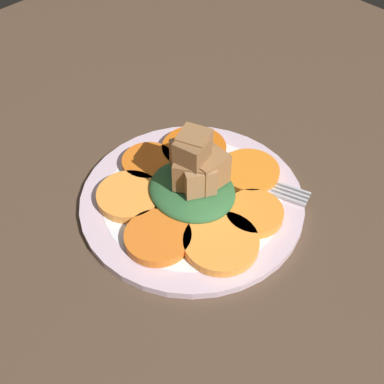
{
  "coord_description": "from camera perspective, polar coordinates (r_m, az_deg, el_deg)",
  "views": [
    {
      "loc": [
        -31.38,
        31.47,
        51.38
      ],
      "look_at": [
        0.0,
        0.0,
        4.1
      ],
      "focal_mm": 50.0,
      "sensor_mm": 36.0,
      "label": 1
    }
  ],
  "objects": [
    {
      "name": "carrot_slice_6",
      "position": [
        0.69,
        -4.67,
        3.17
      ],
      "size": [
        6.79,
        6.79,
        1.14
      ],
      "primitive_type": "cylinder",
      "color": "orange",
      "rests_on": "plate"
    },
    {
      "name": "fork",
      "position": [
        0.68,
        5.55,
        1.51
      ],
      "size": [
        17.55,
        7.34,
        0.4
      ],
      "rotation": [
        0.0,
        0.0,
        0.32
      ],
      "color": "#B2B2B7",
      "rests_on": "plate"
    },
    {
      "name": "carrot_slice_3",
      "position": [
        0.64,
        6.66,
        -2.25
      ],
      "size": [
        6.91,
        6.91,
        1.14
      ],
      "primitive_type": "cylinder",
      "color": "orange",
      "rests_on": "plate"
    },
    {
      "name": "table_slab",
      "position": [
        0.67,
        0.0,
        -1.81
      ],
      "size": [
        120.0,
        120.0,
        2.0
      ],
      "primitive_type": "cube",
      "color": "#4C3828",
      "rests_on": "ground"
    },
    {
      "name": "plate",
      "position": [
        0.66,
        0.0,
        -0.94
      ],
      "size": [
        27.59,
        27.59,
        1.05
      ],
      "color": "silver",
      "rests_on": "table_slab"
    },
    {
      "name": "center_pile",
      "position": [
        0.63,
        0.24,
        1.67
      ],
      "size": [
        11.02,
        9.92,
        9.37
      ],
      "color": "#2D6033",
      "rests_on": "plate"
    },
    {
      "name": "carrot_slice_1",
      "position": [
        0.61,
        -3.66,
        -4.84
      ],
      "size": [
        7.72,
        7.72,
        1.14
      ],
      "primitive_type": "cylinder",
      "color": "orange",
      "rests_on": "plate"
    },
    {
      "name": "carrot_slice_2",
      "position": [
        0.6,
        3.11,
        -5.42
      ],
      "size": [
        8.64,
        8.64,
        1.14
      ],
      "primitive_type": "cylinder",
      "color": "orange",
      "rests_on": "plate"
    },
    {
      "name": "carrot_slice_0",
      "position": [
        0.65,
        -6.76,
        -0.43
      ],
      "size": [
        7.87,
        7.87,
        1.14
      ],
      "primitive_type": "cylinder",
      "color": "#F9953A",
      "rests_on": "plate"
    },
    {
      "name": "carrot_slice_4",
      "position": [
        0.68,
        6.15,
        2.16
      ],
      "size": [
        7.59,
        7.59,
        1.14
      ],
      "primitive_type": "cylinder",
      "color": "orange",
      "rests_on": "plate"
    },
    {
      "name": "carrot_slice_5",
      "position": [
        0.71,
        0.22,
        4.57
      ],
      "size": [
        8.54,
        8.54,
        1.14
      ],
      "primitive_type": "cylinder",
      "color": "#D55F13",
      "rests_on": "plate"
    }
  ]
}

